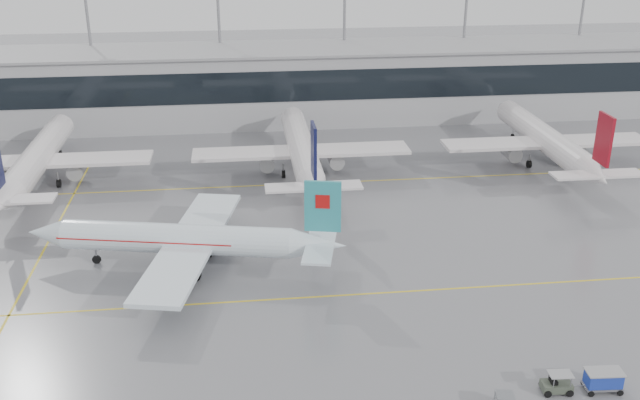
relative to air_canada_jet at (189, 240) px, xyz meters
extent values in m
plane|color=slate|center=(13.91, -7.43, -3.14)|extent=(320.00, 320.00, 0.00)
cube|color=yellow|center=(13.91, -7.43, -3.13)|extent=(120.00, 0.25, 0.01)
cube|color=yellow|center=(13.91, 22.57, -3.13)|extent=(120.00, 0.25, 0.01)
cube|color=yellow|center=(-16.09, 7.57, -3.13)|extent=(0.25, 60.00, 0.01)
cube|color=#9D9DA1|center=(13.91, 54.57, 2.86)|extent=(180.00, 15.00, 12.00)
cube|color=black|center=(13.91, 47.02, 4.36)|extent=(180.00, 0.20, 5.00)
cube|color=gray|center=(13.91, 54.57, 9.06)|extent=(182.00, 16.00, 0.40)
cylinder|color=gray|center=(-19.09, 60.57, 7.86)|extent=(0.50, 0.50, 22.00)
cylinder|color=gray|center=(2.91, 60.57, 7.86)|extent=(0.50, 0.50, 22.00)
cylinder|color=gray|center=(24.91, 60.57, 7.86)|extent=(0.50, 0.50, 22.00)
cylinder|color=gray|center=(46.91, 60.57, 7.86)|extent=(0.50, 0.50, 22.00)
cylinder|color=gray|center=(68.91, 60.57, 7.86)|extent=(0.50, 0.50, 22.00)
cylinder|color=white|center=(-1.29, 0.28, 0.12)|extent=(23.58, 8.03, 3.08)
cone|color=white|center=(-14.71, 3.22, 0.12)|extent=(4.57, 3.86, 3.08)
cone|color=white|center=(12.91, -2.83, 0.12)|extent=(6.13, 4.21, 3.08)
cube|color=white|center=(0.17, -0.04, -0.28)|extent=(10.33, 25.90, 0.45)
cube|color=white|center=(13.10, -2.87, 0.42)|extent=(4.83, 10.15, 0.25)
cube|color=teal|center=(13.30, -2.91, 4.29)|extent=(3.59, 1.11, 5.25)
cylinder|color=#A3A3A5|center=(-1.34, -4.62, -1.78)|extent=(3.97, 2.82, 2.10)
cylinder|color=#A3A3A5|center=(0.71, 4.76, -1.78)|extent=(3.97, 2.82, 2.10)
cylinder|color=gray|center=(-9.82, 2.15, -2.05)|extent=(0.20, 0.20, 1.27)
cylinder|color=black|center=(-9.82, 2.15, -2.69)|extent=(0.94, 0.49, 0.90)
cylinder|color=gray|center=(0.59, -2.79, -1.95)|extent=(0.24, 0.24, 1.27)
cylinder|color=black|center=(0.59, -2.79, -2.59)|extent=(1.17, 0.68, 1.10)
cylinder|color=gray|center=(1.71, 2.29, -1.95)|extent=(0.24, 0.24, 1.27)
cylinder|color=black|center=(1.71, 2.29, -2.59)|extent=(1.17, 0.68, 1.10)
cube|color=#B70F0F|center=(13.30, -2.91, 4.86)|extent=(1.46, 0.74, 1.40)
cube|color=#B70F0F|center=(-4.22, 0.93, 0.32)|extent=(18.25, 6.89, 0.12)
cylinder|color=silver|center=(-21.09, 27.57, 0.66)|extent=(3.59, 27.36, 3.59)
cone|color=silver|center=(-21.09, 43.25, 0.66)|extent=(3.59, 4.00, 3.59)
cone|color=silver|center=(-21.09, 11.09, 0.66)|extent=(3.59, 5.60, 3.59)
cube|color=silver|center=(-21.09, 26.07, 0.26)|extent=(29.64, 5.00, 0.45)
cube|color=silver|center=(-21.09, 10.89, 0.96)|extent=(11.40, 2.80, 0.25)
cylinder|color=#A3A3A5|center=(-25.89, 26.57, -1.24)|extent=(2.10, 3.60, 2.10)
cylinder|color=#A3A3A5|center=(-16.29, 26.57, -1.24)|extent=(2.10, 3.60, 2.10)
cylinder|color=gray|center=(-21.09, 38.25, -1.91)|extent=(0.20, 0.20, 1.56)
cylinder|color=black|center=(-21.09, 38.25, -2.69)|extent=(0.30, 0.90, 0.90)
cylinder|color=gray|center=(-23.69, 25.07, -1.81)|extent=(0.24, 0.24, 1.56)
cylinder|color=black|center=(-23.69, 25.07, -2.59)|extent=(0.45, 1.10, 1.10)
cylinder|color=gray|center=(-18.49, 25.07, -1.81)|extent=(0.24, 0.24, 1.56)
cylinder|color=black|center=(-18.49, 25.07, -2.59)|extent=(0.45, 1.10, 1.10)
cylinder|color=silver|center=(13.91, 27.57, 0.66)|extent=(3.59, 27.36, 3.59)
cone|color=silver|center=(13.91, 43.25, 0.66)|extent=(3.59, 4.00, 3.59)
cone|color=silver|center=(13.91, 11.09, 0.66)|extent=(3.59, 5.60, 3.59)
cube|color=silver|center=(13.91, 26.07, 0.26)|extent=(29.64, 5.00, 0.45)
cube|color=silver|center=(13.91, 10.89, 0.96)|extent=(11.40, 2.80, 0.25)
cube|color=#0F1137|center=(13.91, 10.69, 5.52)|extent=(0.35, 3.60, 6.12)
cylinder|color=#A3A3A5|center=(9.11, 26.57, -1.24)|extent=(2.10, 3.60, 2.10)
cylinder|color=#A3A3A5|center=(18.71, 26.57, -1.24)|extent=(2.10, 3.60, 2.10)
cylinder|color=gray|center=(13.91, 38.25, -1.91)|extent=(0.20, 0.20, 1.56)
cylinder|color=black|center=(13.91, 38.25, -2.69)|extent=(0.30, 0.90, 0.90)
cylinder|color=gray|center=(11.31, 25.07, -1.81)|extent=(0.24, 0.24, 1.56)
cylinder|color=black|center=(11.31, 25.07, -2.59)|extent=(0.45, 1.10, 1.10)
cylinder|color=gray|center=(16.51, 25.07, -1.81)|extent=(0.24, 0.24, 1.56)
cylinder|color=black|center=(16.51, 25.07, -2.59)|extent=(0.45, 1.10, 1.10)
cylinder|color=silver|center=(48.91, 27.57, 0.66)|extent=(3.59, 27.36, 3.59)
cone|color=silver|center=(48.91, 43.25, 0.66)|extent=(3.59, 4.00, 3.59)
cone|color=silver|center=(48.91, 11.09, 0.66)|extent=(3.59, 5.60, 3.59)
cube|color=silver|center=(48.91, 26.07, 0.26)|extent=(29.64, 5.00, 0.45)
cube|color=silver|center=(48.91, 10.89, 0.96)|extent=(11.40, 2.80, 0.25)
cube|color=maroon|center=(48.91, 10.69, 5.52)|extent=(0.35, 3.60, 6.12)
cylinder|color=#A3A3A5|center=(44.11, 26.57, -1.24)|extent=(2.10, 3.60, 2.10)
cylinder|color=#A3A3A5|center=(53.71, 26.57, -1.24)|extent=(2.10, 3.60, 2.10)
cylinder|color=gray|center=(48.91, 38.25, -1.91)|extent=(0.20, 0.20, 1.56)
cylinder|color=black|center=(48.91, 38.25, -2.69)|extent=(0.30, 0.90, 0.90)
cylinder|color=gray|center=(46.31, 25.07, -1.81)|extent=(0.24, 0.24, 1.56)
cylinder|color=black|center=(46.31, 25.07, -2.59)|extent=(0.45, 1.10, 1.10)
cylinder|color=gray|center=(51.51, 25.07, -1.81)|extent=(0.24, 0.24, 1.56)
cylinder|color=black|center=(51.51, 25.07, -2.59)|extent=(0.45, 1.10, 1.10)
cube|color=#40483B|center=(28.76, -23.85, -2.62)|extent=(2.34, 1.37, 0.66)
cube|color=gray|center=(28.95, -23.86, -1.51)|extent=(1.87, 1.34, 0.06)
cube|color=black|center=(28.48, -23.83, -2.19)|extent=(0.52, 0.79, 0.38)
cylinder|color=gray|center=(30.46, -23.96, -2.66)|extent=(1.14, 0.15, 0.08)
cylinder|color=gray|center=(28.26, -24.34, -1.96)|extent=(0.08, 0.08, 0.85)
cylinder|color=gray|center=(28.32, -23.30, -1.96)|extent=(0.08, 0.08, 0.85)
cylinder|color=gray|center=(29.58, -24.42, -1.96)|extent=(0.08, 0.08, 0.85)
cylinder|color=gray|center=(29.64, -23.39, -1.96)|extent=(0.08, 0.08, 0.85)
cylinder|color=black|center=(27.87, -24.41, -2.85)|extent=(0.58, 0.23, 0.57)
cylinder|color=black|center=(27.95, -23.18, -2.85)|extent=(0.58, 0.23, 0.57)
cylinder|color=black|center=(29.57, -24.52, -2.85)|extent=(0.58, 0.23, 0.57)
cylinder|color=black|center=(29.65, -23.29, -2.85)|extent=(0.58, 0.23, 0.57)
cube|color=gray|center=(32.35, -24.08, -2.71)|extent=(2.91, 1.59, 0.17)
cube|color=#1A32A2|center=(32.35, -24.08, -2.05)|extent=(2.72, 1.49, 1.13)
cube|color=gray|center=(32.35, -24.08, -1.44)|extent=(2.92, 1.69, 0.09)
cylinder|color=black|center=(31.18, -24.72, -2.90)|extent=(0.48, 0.20, 0.47)
cylinder|color=black|center=(31.27, -23.30, -2.90)|extent=(0.48, 0.20, 0.47)
cylinder|color=black|center=(33.44, -24.86, -2.90)|extent=(0.48, 0.20, 0.47)
cylinder|color=black|center=(33.53, -23.45, -2.90)|extent=(0.48, 0.20, 0.47)
camera|label=1|loc=(5.50, -66.29, 31.35)|focal=40.00mm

